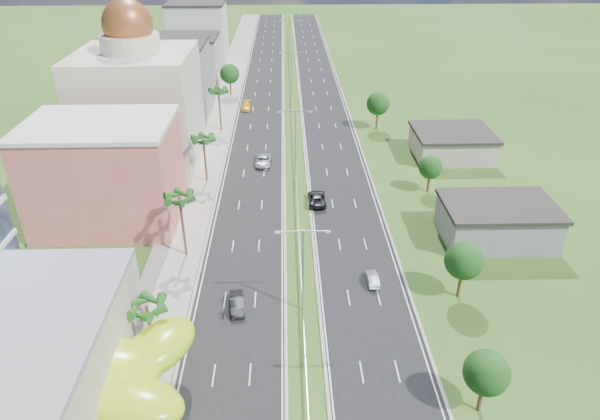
{
  "coord_description": "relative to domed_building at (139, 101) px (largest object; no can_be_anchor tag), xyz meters",
  "views": [
    {
      "loc": [
        -1.75,
        -39.25,
        40.86
      ],
      "look_at": [
        0.03,
        21.57,
        7.0
      ],
      "focal_mm": 32.0,
      "sensor_mm": 36.0,
      "label": 1
    }
  ],
  "objects": [
    {
      "name": "road_left",
      "position": [
        20.5,
        35.0,
        -11.33
      ],
      "size": [
        11.0,
        260.0,
        0.04
      ],
      "primitive_type": "cube",
      "color": "black",
      "rests_on": "ground"
    },
    {
      "name": "streetlight_median_d",
      "position": [
        28.0,
        40.0,
        -4.61
      ],
      "size": [
        6.04,
        0.25,
        11.0
      ],
      "color": "gray",
      "rests_on": "ground"
    },
    {
      "name": "car_yellow_far_left",
      "position": [
        17.07,
        28.9,
        -10.55
      ],
      "size": [
        2.45,
        5.38,
        1.53
      ],
      "primitive_type": "imported",
      "rotation": [
        0.0,
        0.0,
        -0.06
      ],
      "color": "yellow",
      "rests_on": "road_left"
    },
    {
      "name": "median_guardrail",
      "position": [
        28.0,
        16.99,
        -10.74
      ],
      "size": [
        0.1,
        216.06,
        0.76
      ],
      "color": "gray",
      "rests_on": "ground"
    },
    {
      "name": "midrise_beige",
      "position": [
        1.0,
        47.0,
        -4.85
      ],
      "size": [
        16.0,
        15.0,
        13.0
      ],
      "primitive_type": "cube",
      "color": "#A99E8B",
      "rests_on": "ground"
    },
    {
      "name": "streetlight_median_e",
      "position": [
        28.0,
        85.0,
        -4.61
      ],
      "size": [
        6.04,
        0.25,
        11.0
      ],
      "color": "gray",
      "rests_on": "ground"
    },
    {
      "name": "leafy_tree_rc",
      "position": [
        50.0,
        -15.0,
        -6.98
      ],
      "size": [
        3.85,
        3.85,
        6.33
      ],
      "color": "#47301C",
      "rests_on": "ground"
    },
    {
      "name": "motorcycle",
      "position": [
        18.84,
        -45.98,
        -10.75
      ],
      "size": [
        0.54,
        1.76,
        1.12
      ],
      "primitive_type": "imported",
      "rotation": [
        0.0,
        0.0,
        0.0
      ],
      "color": "black",
      "rests_on": "road_left"
    },
    {
      "name": "car_dark_far_right",
      "position": [
        31.2,
        -18.59,
        -10.49
      ],
      "size": [
        2.77,
        5.95,
        1.65
      ],
      "primitive_type": "imported",
      "rotation": [
        0.0,
        0.0,
        3.14
      ],
      "color": "black",
      "rests_on": "road_right"
    },
    {
      "name": "palm_tree_e",
      "position": [
        12.5,
        15.0,
        -3.05
      ],
      "size": [
        3.6,
        3.6,
        9.4
      ],
      "color": "#47301C",
      "rests_on": "ground"
    },
    {
      "name": "ground",
      "position": [
        28.0,
        -55.0,
        -11.35
      ],
      "size": [
        500.0,
        500.0,
        0.0
      ],
      "primitive_type": "plane",
      "color": "#2D5119",
      "rests_on": "ground"
    },
    {
      "name": "shed_near",
      "position": [
        56.0,
        -30.0,
        -8.85
      ],
      "size": [
        15.0,
        10.0,
        5.0
      ],
      "primitive_type": "cube",
      "color": "gray",
      "rests_on": "ground"
    },
    {
      "name": "sidewalk_left",
      "position": [
        11.0,
        35.0,
        -11.29
      ],
      "size": [
        7.0,
        260.0,
        0.12
      ],
      "primitive_type": "cube",
      "color": "gray",
      "rests_on": "ground"
    },
    {
      "name": "streetlight_median_b",
      "position": [
        28.0,
        -45.0,
        -4.61
      ],
      "size": [
        6.04,
        0.25,
        11.0
      ],
      "color": "gray",
      "rests_on": "ground"
    },
    {
      "name": "palm_tree_d",
      "position": [
        12.5,
        -10.0,
        -3.81
      ],
      "size": [
        3.6,
        3.6,
        8.6
      ],
      "color": "#47301C",
      "rests_on": "ground"
    },
    {
      "name": "palm_tree_c",
      "position": [
        12.5,
        -33.0,
        -2.85
      ],
      "size": [
        3.6,
        3.6,
        9.6
      ],
      "color": "#47301C",
      "rests_on": "ground"
    },
    {
      "name": "road_right",
      "position": [
        35.5,
        35.0,
        -11.33
      ],
      "size": [
        11.0,
        260.0,
        0.04
      ],
      "primitive_type": "cube",
      "color": "black",
      "rests_on": "ground"
    },
    {
      "name": "palm_tree_b",
      "position": [
        12.5,
        -53.0,
        -4.29
      ],
      "size": [
        3.6,
        3.6,
        8.1
      ],
      "color": "#47301C",
      "rests_on": "ground"
    },
    {
      "name": "car_dark_left",
      "position": [
        20.29,
        -44.62,
        -10.56
      ],
      "size": [
        2.19,
        4.75,
        1.51
      ],
      "primitive_type": "imported",
      "rotation": [
        0.0,
        0.0,
        0.13
      ],
      "color": "black",
      "rests_on": "road_left"
    },
    {
      "name": "leafy_tree_ra",
      "position": [
        44.0,
        -60.0,
        -6.58
      ],
      "size": [
        4.2,
        4.2,
        6.9
      ],
      "color": "#47301C",
      "rests_on": "ground"
    },
    {
      "name": "lime_canopy",
      "position": [
        8.0,
        -59.0,
        -6.36
      ],
      "size": [
        18.0,
        15.0,
        7.4
      ],
      "color": "#A9CD14",
      "rests_on": "ground"
    },
    {
      "name": "leafy_tree_rd",
      "position": [
        46.0,
        15.0,
        -5.78
      ],
      "size": [
        4.9,
        4.9,
        8.05
      ],
      "color": "#47301C",
      "rests_on": "ground"
    },
    {
      "name": "midrise_white",
      "position": [
        1.0,
        70.0,
        -2.35
      ],
      "size": [
        16.0,
        15.0,
        18.0
      ],
      "primitive_type": "cube",
      "color": "silver",
      "rests_on": "ground"
    },
    {
      "name": "shed_far",
      "position": [
        58.0,
        -0.0,
        -9.15
      ],
      "size": [
        14.0,
        12.0,
        4.4
      ],
      "primitive_type": "cube",
      "color": "#A99E8B",
      "rests_on": "ground"
    },
    {
      "name": "midrise_grey",
      "position": [
        1.0,
        25.0,
        -3.35
      ],
      "size": [
        16.0,
        15.0,
        16.0
      ],
      "primitive_type": "cube",
      "color": "gray",
      "rests_on": "ground"
    },
    {
      "name": "car_silver_mid_left",
      "position": [
        22.13,
        -3.34,
        -10.51
      ],
      "size": [
        2.95,
        5.89,
        1.6
      ],
      "primitive_type": "imported",
      "rotation": [
        0.0,
        0.0,
        -0.05
      ],
      "color": "#A8AAB0",
      "rests_on": "road_left"
    },
    {
      "name": "car_silver_right",
      "position": [
        36.96,
        -40.07,
        -10.68
      ],
      "size": [
        1.38,
        3.86,
        1.27
      ],
      "primitive_type": "imported",
      "rotation": [
        0.0,
        0.0,
        3.15
      ],
      "color": "#A4A6AB",
      "rests_on": "road_right"
    },
    {
      "name": "domed_building",
      "position": [
        0.0,
        0.0,
        0.0
      ],
      "size": [
        20.0,
        20.0,
        28.7
      ],
      "color": "beige",
      "rests_on": "ground"
    },
    {
      "name": "pink_shophouse",
      "position": [
        0.0,
        -23.0,
        -3.85
      ],
      "size": [
        20.0,
        15.0,
        15.0
      ],
      "primitive_type": "cube",
      "color": "#C0584F",
      "rests_on": "ground"
    },
    {
      "name": "leafy_tree_lfar",
      "position": [
        12.5,
        40.0,
        -5.78
      ],
      "size": [
        4.9,
        4.9,
        8.05
      ],
      "color": "#47301C",
      "rests_on": "ground"
    },
    {
      "name": "streetlight_median_c",
      "position": [
        28.0,
        -5.0,
        -4.61
      ],
      "size": [
        6.04,
        0.25,
        11.0
      ],
      "color": "gray",
      "rests_on": "ground"
    },
    {
      "name": "leafy_tree_rb",
      "position": [
        47.0,
        -43.0,
        -6.18
      ],
      "size": [
        4.55,
        4.55,
        7.47
      ],
      "color": "#47301C",
      "rests_on": "ground"
    }
  ]
}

